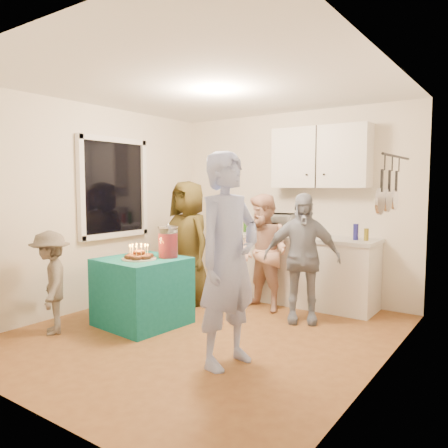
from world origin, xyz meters
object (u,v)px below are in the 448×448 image
Objects in this scene: punch_jar at (168,243)px; child_near_left at (51,282)px; microwave at (277,224)px; woman_back_center at (264,253)px; party_table at (142,291)px; counter at (293,270)px; man_birthday at (228,259)px; woman_back_right at (302,258)px; woman_back_left at (188,243)px.

punch_jar is 1.32m from child_near_left.
microwave is 0.35× the size of woman_back_center.
counter is at bearing 62.48° from party_table.
woman_back_center reaches higher than party_table.
child_near_left is (-1.30, -2.64, -0.50)m from microwave.
party_table is 1.58m from man_birthday.
man_birthday is 1.27× the size of woman_back_center.
man_birthday is 1.25× the size of woman_back_right.
child_near_left is at bearing -90.02° from woman_back_left.
microwave is (-0.25, 0.00, 0.62)m from counter.
woman_back_center is 2.51m from child_near_left.
woman_back_left reaches higher than party_table.
counter is at bearing 65.44° from punch_jar.
counter is 1.17× the size of man_birthday.
woman_back_right is (1.57, 0.16, -0.07)m from woman_back_left.
man_birthday is (1.22, -0.57, 0.01)m from punch_jar.
microwave is 0.35× the size of woman_back_right.
woman_back_center is 0.99× the size of woman_back_right.
woman_back_left is 1.03m from woman_back_center.
punch_jar is 0.84m from woman_back_left.
woman_back_left is at bearing -140.72° from counter.
microwave is 0.47× the size of child_near_left.
child_near_left is (-2.01, -0.42, -0.38)m from man_birthday.
man_birthday is 2.09m from child_near_left.
microwave is 0.61× the size of party_table.
party_table is 2.50× the size of punch_jar.
man_birthday is at bearing -76.61° from microwave.
child_near_left reaches higher than counter.
punch_jar reaches higher than counter.
party_table is at bearing -167.92° from woman_back_right.
counter is 2.59× the size of party_table.
punch_jar reaches higher than party_table.
child_near_left is at bearing -126.35° from party_table.
punch_jar is 1.27m from woman_back_center.
man_birthday is 2.06m from woman_back_left.
microwave reaches higher than punch_jar.
party_table is (-0.97, -1.87, -0.05)m from counter.
woman_back_left is at bearing -149.58° from woman_back_center.
man_birthday reaches higher than party_table.
microwave is at bearing 107.96° from woman_back_right.
woman_back_left is at bearing 109.81° from child_near_left.
man_birthday is at bearing -57.92° from woman_back_center.
punch_jar is (-0.51, -1.66, -0.12)m from microwave.
woman_back_right is (0.59, -0.16, 0.01)m from woman_back_center.
punch_jar is at bearing -114.56° from counter.
counter is at bearing -4.30° from microwave.
counter is 0.67m from microwave.
woman_back_right is at bearing 8.45° from man_birthday.
counter is 0.93m from woman_back_right.
man_birthday is at bearing -24.92° from punch_jar.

